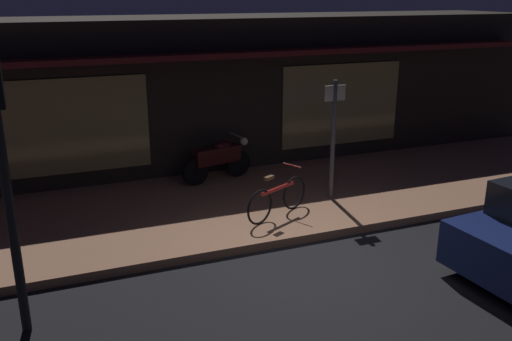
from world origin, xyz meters
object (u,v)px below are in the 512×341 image
Objects in this scene: motorcycle at (218,158)px; sign_post at (333,133)px; bicycle_parked at (277,198)px; traffic_light_pole at (0,145)px.

motorcycle is 2.75m from sign_post.
bicycle_parked is (0.37, -2.42, -0.14)m from motorcycle.
traffic_light_pole is (-5.79, -2.47, 0.97)m from sign_post.
motorcycle is 0.47× the size of traffic_light_pole.
traffic_light_pole is at bearing -156.90° from sign_post.
motorcycle is 1.12× the size of bicycle_parked.
sign_post is 0.67× the size of traffic_light_pole.
sign_post is (1.41, 0.50, 1.00)m from bicycle_parked.
motorcycle is at bearing 132.81° from sign_post.
traffic_light_pole reaches higher than bicycle_parked.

